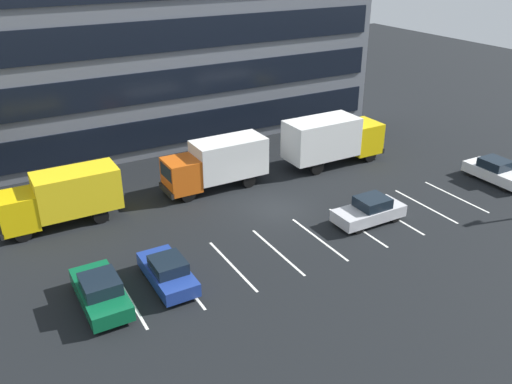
% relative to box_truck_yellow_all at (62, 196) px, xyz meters
% --- Properties ---
extents(ground_plane, '(120.00, 120.00, 0.00)m').
position_rel_box_truck_yellow_all_xyz_m(ground_plane, '(12.17, -4.74, -1.84)').
color(ground_plane, black).
extents(office_building, '(34.23, 11.26, 14.40)m').
position_rel_box_truck_yellow_all_xyz_m(office_building, '(12.17, 13.21, 5.37)').
color(office_building, slate).
rests_on(office_building, ground_plane).
extents(lot_markings, '(22.54, 5.40, 0.01)m').
position_rel_box_truck_yellow_all_xyz_m(lot_markings, '(12.17, -9.07, -1.83)').
color(lot_markings, silver).
rests_on(lot_markings, ground_plane).
extents(box_truck_yellow_all, '(7.03, 2.33, 3.26)m').
position_rel_box_truck_yellow_all_xyz_m(box_truck_yellow_all, '(0.00, 0.00, 0.00)').
color(box_truck_yellow_all, yellow).
rests_on(box_truck_yellow_all, ground_plane).
extents(box_truck_yellow, '(7.94, 2.63, 3.68)m').
position_rel_box_truck_yellow_all_xyz_m(box_truck_yellow, '(19.59, -0.30, 0.24)').
color(box_truck_yellow, yellow).
rests_on(box_truck_yellow, ground_plane).
extents(box_truck_orange, '(7.22, 2.39, 3.35)m').
position_rel_box_truck_yellow_all_xyz_m(box_truck_orange, '(10.21, 0.11, 0.05)').
color(box_truck_orange, '#D85914').
rests_on(box_truck_orange, ground_plane).
extents(sedan_navy, '(1.77, 4.22, 1.51)m').
position_rel_box_truck_yellow_all_xyz_m(sedan_navy, '(3.05, -8.96, -1.12)').
color(sedan_navy, navy).
rests_on(sedan_navy, ground_plane).
extents(sedan_forest, '(1.89, 4.50, 1.61)m').
position_rel_box_truck_yellow_all_xyz_m(sedan_forest, '(-0.28, -9.02, -1.07)').
color(sedan_forest, '#0C5933').
rests_on(sedan_forest, ground_plane).
extents(sedan_white, '(1.87, 4.46, 1.60)m').
position_rel_box_truck_yellow_all_xyz_m(sedan_white, '(27.73, -8.65, -1.08)').
color(sedan_white, white).
rests_on(sedan_white, ground_plane).
extents(sedan_silver, '(4.43, 1.86, 1.59)m').
position_rel_box_truck_yellow_all_xyz_m(sedan_silver, '(16.01, -8.89, -1.09)').
color(sedan_silver, silver).
rests_on(sedan_silver, ground_plane).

